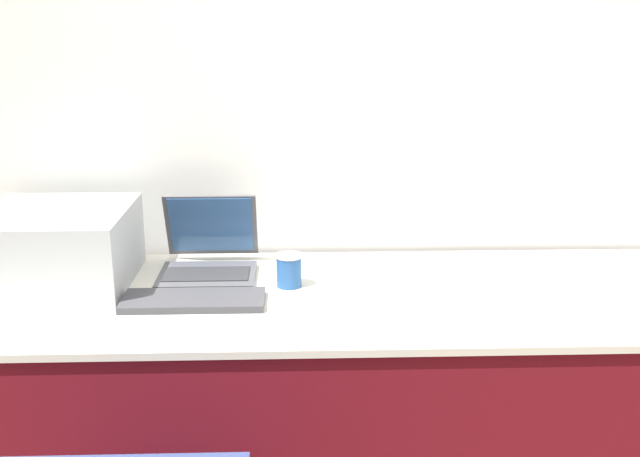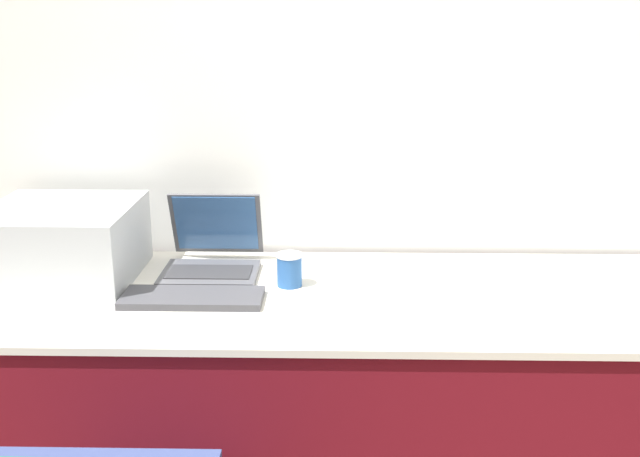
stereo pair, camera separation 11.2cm
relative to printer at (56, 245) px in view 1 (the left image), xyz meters
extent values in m
cube|color=silver|center=(0.90, 0.32, 0.38)|extent=(8.00, 0.05, 2.60)
cube|color=maroon|center=(0.90, -0.10, -0.53)|extent=(2.40, 0.72, 0.78)
cube|color=silver|center=(0.90, -0.10, -0.13)|extent=(2.42, 0.74, 0.02)
cube|color=#B2B7BC|center=(0.00, 0.00, -0.01)|extent=(0.42, 0.42, 0.22)
cube|color=#51565B|center=(0.00, -0.04, 0.08)|extent=(0.33, 0.32, 0.04)
cube|color=#4C4C51|center=(0.43, 0.03, -0.11)|extent=(0.28, 0.22, 0.02)
cube|color=#2D2D30|center=(0.43, 0.01, -0.10)|extent=(0.25, 0.12, 0.00)
cube|color=#4C4C51|center=(0.43, 0.18, 0.00)|extent=(0.28, 0.09, 0.21)
cube|color=#2D5184|center=(0.43, 0.18, 0.00)|extent=(0.26, 0.08, 0.19)
cube|color=#3D3D42|center=(0.41, -0.17, -0.11)|extent=(0.39, 0.15, 0.02)
cylinder|color=#285699|center=(0.67, -0.04, -0.07)|extent=(0.07, 0.07, 0.09)
cylinder|color=white|center=(0.67, -0.04, -0.03)|extent=(0.08, 0.08, 0.01)
camera|label=1|loc=(0.69, -2.08, 0.65)|focal=42.00mm
camera|label=2|loc=(0.80, -2.08, 0.65)|focal=42.00mm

